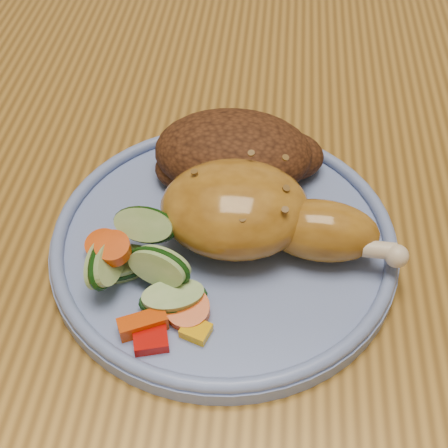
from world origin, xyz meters
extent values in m
cube|color=olive|center=(0.00, 0.00, 0.73)|extent=(0.90, 1.40, 0.04)
cube|color=brown|center=(-0.39, 0.64, 0.35)|extent=(0.06, 0.06, 0.71)
cube|color=#4C2D16|center=(0.00, 0.55, 0.43)|extent=(0.42, 0.42, 0.04)
cylinder|color=#4C2D16|center=(-0.18, 0.37, 0.21)|extent=(0.04, 0.04, 0.41)
cylinder|color=#4C2D16|center=(-0.18, 0.73, 0.21)|extent=(0.04, 0.04, 0.41)
cylinder|color=#4C2D16|center=(0.18, 0.37, 0.21)|extent=(0.04, 0.04, 0.41)
cylinder|color=#4C2D16|center=(0.18, 0.73, 0.21)|extent=(0.04, 0.04, 0.41)
cylinder|color=#657CBA|center=(-0.03, -0.11, 0.76)|extent=(0.26, 0.26, 0.01)
torus|color=#657CBA|center=(-0.03, -0.11, 0.77)|extent=(0.25, 0.25, 0.01)
ellipsoid|color=#A77323|center=(-0.02, -0.10, 0.79)|extent=(0.11, 0.09, 0.06)
ellipsoid|color=#A77323|center=(0.04, -0.11, 0.78)|extent=(0.09, 0.05, 0.04)
sphere|color=beige|center=(0.09, -0.13, 0.78)|extent=(0.02, 0.02, 0.02)
ellipsoid|color=#462411|center=(-0.03, -0.04, 0.79)|extent=(0.12, 0.09, 0.05)
ellipsoid|color=#462411|center=(0.02, -0.03, 0.78)|extent=(0.06, 0.05, 0.03)
ellipsoid|color=#462411|center=(-0.06, -0.05, 0.77)|extent=(0.05, 0.05, 0.03)
cube|color=#A50A05|center=(-0.06, -0.20, 0.77)|extent=(0.03, 0.02, 0.01)
cube|color=#E5A507|center=(-0.04, -0.19, 0.77)|extent=(0.02, 0.02, 0.01)
cylinder|color=#DE4507|center=(-0.11, -0.13, 0.77)|extent=(0.03, 0.03, 0.02)
cylinder|color=#DE4507|center=(-0.04, -0.18, 0.77)|extent=(0.03, 0.03, 0.01)
cylinder|color=#DE4507|center=(-0.10, -0.15, 0.79)|extent=(0.02, 0.03, 0.01)
cube|color=#DE4507|center=(-0.07, -0.19, 0.77)|extent=(0.03, 0.02, 0.01)
cylinder|color=#A7C680|center=(-0.08, -0.13, 0.79)|extent=(0.05, 0.04, 0.04)
cylinder|color=#A7C680|center=(-0.05, -0.17, 0.77)|extent=(0.05, 0.05, 0.02)
cylinder|color=#A7C680|center=(-0.09, -0.15, 0.77)|extent=(0.06, 0.06, 0.02)
cylinder|color=#A7C680|center=(-0.10, -0.16, 0.78)|extent=(0.04, 0.04, 0.04)
cylinder|color=#A7C680|center=(-0.07, -0.15, 0.78)|extent=(0.05, 0.04, 0.04)
camera|label=1|loc=(0.00, -0.41, 1.11)|focal=50.00mm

